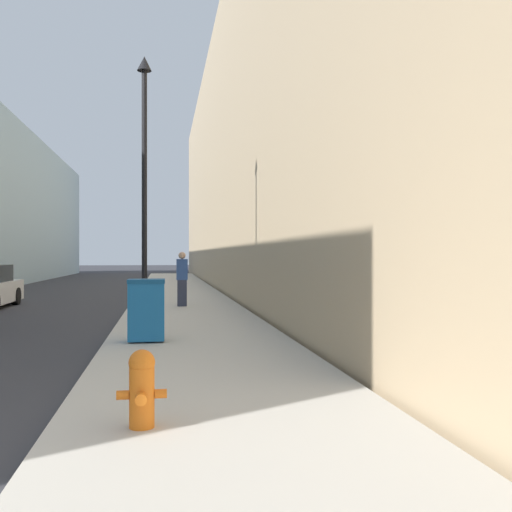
# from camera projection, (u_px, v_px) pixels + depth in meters

# --- Properties ---
(sidewalk_right) EXTENTS (3.71, 60.00, 0.16)m
(sidewalk_right) POSITION_uv_depth(u_px,v_px,m) (182.00, 299.00, 22.68)
(sidewalk_right) COLOR #B7B2A8
(sidewalk_right) RESTS_ON ground
(building_right_stone) EXTENTS (12.00, 60.00, 14.14)m
(building_right_stone) POSITION_uv_depth(u_px,v_px,m) (320.00, 162.00, 31.84)
(building_right_stone) COLOR tan
(building_right_stone) RESTS_ON ground
(fire_hydrant) EXTENTS (0.49, 0.37, 0.77)m
(fire_hydrant) POSITION_uv_depth(u_px,v_px,m) (142.00, 387.00, 5.59)
(fire_hydrant) COLOR orange
(fire_hydrant) RESTS_ON sidewalk_right
(trash_bin) EXTENTS (0.72, 0.61, 1.22)m
(trash_bin) POSITION_uv_depth(u_px,v_px,m) (146.00, 310.00, 11.14)
(trash_bin) COLOR #19609E
(trash_bin) RESTS_ON sidewalk_right
(lamppost) EXTENTS (0.36, 0.36, 6.71)m
(lamppost) POSITION_uv_depth(u_px,v_px,m) (144.00, 172.00, 14.38)
(lamppost) COLOR black
(lamppost) RESTS_ON sidewalk_right
(pedestrian_on_sidewalk) EXTENTS (0.36, 0.24, 1.80)m
(pedestrian_on_sidewalk) POSITION_uv_depth(u_px,v_px,m) (182.00, 279.00, 18.82)
(pedestrian_on_sidewalk) COLOR #2D3347
(pedestrian_on_sidewalk) RESTS_ON sidewalk_right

